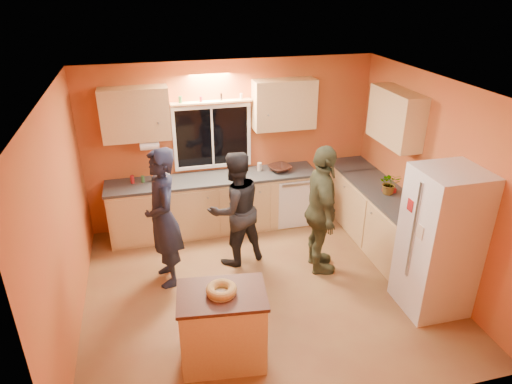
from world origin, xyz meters
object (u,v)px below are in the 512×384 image
object	(u,v)px
person_left	(163,218)
person_right	(321,211)
island	(223,327)
person_center	(235,209)
refrigerator	(440,242)

from	to	relation	value
person_left	person_right	size ratio (longest dim) A/B	1.03
person_left	island	bearing A→B (deg)	8.58
person_center	person_right	xyz separation A→B (m)	(1.06, -0.48, 0.08)
person_left	refrigerator	bearing A→B (deg)	59.19
refrigerator	person_center	xyz separation A→B (m)	(-2.10, 1.54, -0.08)
refrigerator	person_left	bearing A→B (deg)	156.92
refrigerator	person_right	world-z (taller)	refrigerator
island	person_center	bearing A→B (deg)	80.84
person_left	person_center	world-z (taller)	person_left
person_left	person_right	distance (m)	2.04
refrigerator	island	bearing A→B (deg)	-174.38
refrigerator	person_right	bearing A→B (deg)	134.59
island	person_left	bearing A→B (deg)	113.04
person_left	person_right	xyz separation A→B (m)	(2.03, -0.25, -0.03)
refrigerator	person_center	world-z (taller)	refrigerator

